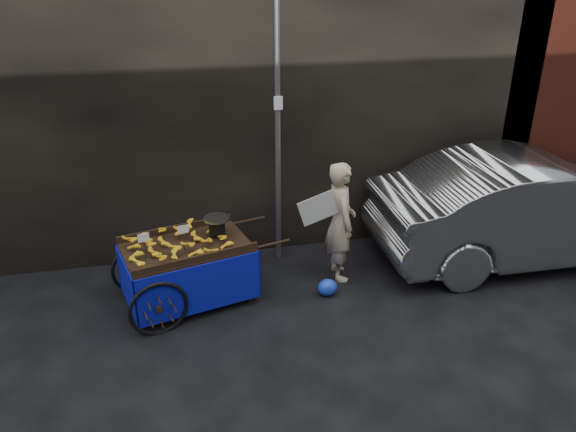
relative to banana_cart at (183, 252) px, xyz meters
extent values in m
plane|color=black|center=(1.14, -0.40, -0.74)|extent=(80.00, 80.00, 0.00)
cube|color=black|center=(0.14, 2.20, 1.76)|extent=(11.00, 2.00, 5.00)
cube|color=#591E14|center=(6.64, 2.20, 1.76)|extent=(3.00, 2.00, 5.00)
cylinder|color=slate|center=(1.44, 0.90, 1.26)|extent=(0.08, 0.08, 4.00)
cube|color=white|center=(1.44, 0.85, 1.66)|extent=(0.12, 0.02, 0.18)
cube|color=black|center=(0.05, 0.01, 0.05)|extent=(1.77, 1.35, 0.06)
cube|color=black|center=(-0.06, 0.46, 0.12)|extent=(1.54, 0.43, 0.10)
cube|color=black|center=(0.16, -0.44, 0.12)|extent=(1.54, 0.43, 0.10)
cube|color=black|center=(0.82, -0.20, -0.34)|extent=(0.06, 0.06, 0.79)
cube|color=black|center=(0.62, 0.56, -0.34)|extent=(0.06, 0.06, 0.79)
cylinder|color=black|center=(1.15, -0.12, 0.05)|extent=(0.49, 0.16, 0.04)
cylinder|color=black|center=(0.96, 0.65, 0.05)|extent=(0.49, 0.16, 0.04)
torus|color=black|center=(-0.35, -0.64, -0.39)|extent=(0.73, 0.23, 0.74)
torus|color=black|center=(-0.61, 0.40, -0.39)|extent=(0.73, 0.23, 0.74)
cylinder|color=black|center=(-0.48, -0.12, -0.39)|extent=(0.32, 1.08, 0.05)
cube|color=#090894|center=(0.17, -0.48, -0.28)|extent=(1.58, 0.42, 0.67)
cube|color=#090894|center=(-0.07, 0.50, -0.28)|extent=(1.58, 0.42, 0.67)
cube|color=#090894|center=(-0.73, -0.18, -0.28)|extent=(0.27, 1.00, 0.67)
cube|color=#090894|center=(0.83, 0.21, -0.28)|extent=(0.27, 1.00, 0.67)
cube|color=black|center=(0.47, 0.17, 0.22)|extent=(0.21, 0.18, 0.16)
cylinder|color=silver|center=(0.47, 0.17, 0.36)|extent=(0.41, 0.41, 0.03)
cube|color=white|center=(-0.45, -0.23, 0.38)|extent=(0.14, 0.04, 0.11)
cube|color=white|center=(0.03, -0.11, 0.38)|extent=(0.14, 0.04, 0.11)
imported|color=tan|center=(2.18, 0.20, 0.13)|extent=(0.44, 0.64, 1.73)
cube|color=beige|center=(1.81, 0.05, 0.42)|extent=(0.59, 0.03, 0.50)
ellipsoid|color=blue|center=(1.88, -0.27, -0.62)|extent=(0.27, 0.21, 0.24)
imported|color=#A8ABAF|center=(5.20, 0.17, 0.06)|extent=(4.88, 1.77, 1.60)
camera|label=1|loc=(-0.03, -6.47, 3.51)|focal=35.00mm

